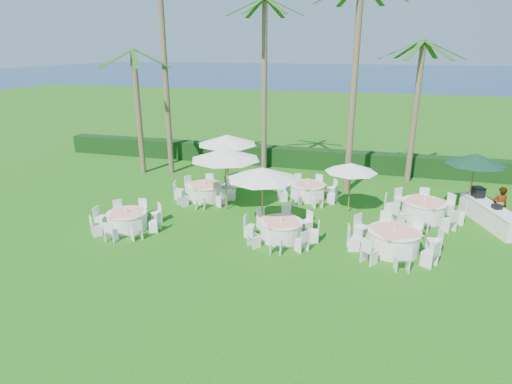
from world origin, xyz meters
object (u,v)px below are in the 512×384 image
(umbrella_green, at_px, (476,159))
(staff_person, at_px, (499,207))
(umbrella_a, at_px, (225,154))
(banquet_table_c, at_px, (393,240))
(banquet_table_f, at_px, (423,210))
(umbrella_d, at_px, (351,168))
(buffet_table, at_px, (489,214))
(umbrella_c, at_px, (227,140))
(banquet_table_d, at_px, (205,191))
(banquet_table_a, at_px, (127,220))
(umbrella_b, at_px, (262,173))
(banquet_table_b, at_px, (281,229))
(banquet_table_e, at_px, (308,191))

(umbrella_green, bearing_deg, staff_person, -52.18)
(umbrella_a, bearing_deg, banquet_table_c, -17.89)
(banquet_table_f, relative_size, umbrella_d, 1.42)
(banquet_table_c, distance_m, umbrella_green, 6.32)
(umbrella_green, distance_m, buffet_table, 2.47)
(banquet_table_f, distance_m, umbrella_green, 3.20)
(umbrella_a, bearing_deg, umbrella_c, 107.73)
(banquet_table_d, xyz_separation_m, banquet_table_f, (10.36, 0.18, 0.03))
(banquet_table_c, distance_m, buffet_table, 5.57)
(banquet_table_a, distance_m, umbrella_b, 6.10)
(banquet_table_a, bearing_deg, umbrella_b, 12.23)
(banquet_table_b, bearing_deg, umbrella_c, 127.09)
(banquet_table_a, bearing_deg, umbrella_d, 26.70)
(banquet_table_b, height_order, banquet_table_c, banquet_table_c)
(banquet_table_f, height_order, umbrella_green, umbrella_green)
(umbrella_d, bearing_deg, staff_person, 0.11)
(banquet_table_c, bearing_deg, staff_person, 40.24)
(umbrella_d, xyz_separation_m, umbrella_green, (5.30, 1.22, 0.46))
(staff_person, bearing_deg, buffet_table, -40.83)
(banquet_table_b, xyz_separation_m, banquet_table_f, (5.66, 3.73, 0.04))
(umbrella_c, bearing_deg, staff_person, -7.83)
(buffet_table, bearing_deg, staff_person, -28.94)
(banquet_table_c, relative_size, umbrella_b, 1.19)
(banquet_table_b, relative_size, banquet_table_d, 0.97)
(banquet_table_d, bearing_deg, banquet_table_e, 16.82)
(banquet_table_e, xyz_separation_m, umbrella_d, (2.13, -1.34, 1.74))
(banquet_table_e, distance_m, umbrella_c, 4.98)
(banquet_table_b, height_order, umbrella_c, umbrella_c)
(umbrella_b, bearing_deg, banquet_table_e, 75.74)
(banquet_table_d, relative_size, umbrella_b, 1.08)
(banquet_table_b, relative_size, banquet_table_c, 0.88)
(banquet_table_a, bearing_deg, umbrella_c, 69.36)
(banquet_table_e, height_order, umbrella_a, umbrella_a)
(buffet_table, xyz_separation_m, staff_person, (0.28, -0.15, 0.42))
(umbrella_c, height_order, umbrella_green, umbrella_c)
(banquet_table_e, bearing_deg, banquet_table_d, -163.18)
(umbrella_a, bearing_deg, banquet_table_b, -37.80)
(umbrella_a, height_order, umbrella_c, umbrella_a)
(banquet_table_b, distance_m, umbrella_green, 9.40)
(banquet_table_f, xyz_separation_m, umbrella_a, (-8.84, -1.26, 2.26))
(buffet_table, bearing_deg, umbrella_d, -178.40)
(banquet_table_b, height_order, umbrella_green, umbrella_green)
(umbrella_a, bearing_deg, staff_person, 6.07)
(banquet_table_c, xyz_separation_m, buffet_table, (4.06, 3.82, 0.02))
(banquet_table_b, xyz_separation_m, umbrella_b, (-0.91, 0.45, 2.14))
(banquet_table_a, distance_m, banquet_table_c, 10.82)
(banquet_table_b, height_order, banquet_table_f, banquet_table_f)
(umbrella_b, relative_size, buffet_table, 0.75)
(banquet_table_d, distance_m, buffet_table, 13.05)
(banquet_table_e, distance_m, umbrella_d, 3.06)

